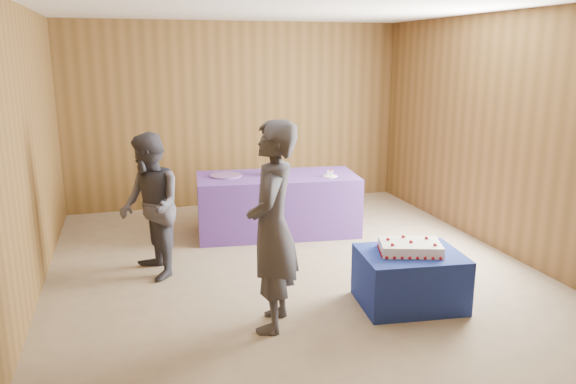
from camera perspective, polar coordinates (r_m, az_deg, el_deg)
name	(u,v)px	position (r m, az deg, el deg)	size (l,w,h in m)	color
ground	(295,274)	(5.94, 0.76, -8.30)	(6.00, 6.00, 0.00)	gray
room_shell	(296,100)	(5.51, 0.82, 9.32)	(5.04, 6.04, 2.72)	brown
cake_table	(410,279)	(5.29, 12.25, -8.59)	(0.90, 0.70, 0.50)	navy
serving_table	(277,204)	(7.15, -1.09, -1.24)	(2.00, 0.90, 0.75)	#5F3694
sheet_cake	(410,247)	(5.18, 12.31, -5.51)	(0.64, 0.53, 0.13)	silver
vase	(277,167)	(7.04, -1.16, 2.59)	(0.21, 0.21, 0.22)	white
flower_spray	(277,145)	(6.99, -1.17, 4.78)	(0.25, 0.25, 0.19)	#28642B
platter	(226,175)	(7.05, -6.33, 1.68)	(0.40, 0.40, 0.02)	#704A95
plate	(330,176)	(7.01, 4.28, 1.62)	(0.18, 0.18, 0.01)	white
cake_slice	(330,173)	(7.00, 4.29, 1.94)	(0.09, 0.09, 0.09)	silver
knife	(339,179)	(6.89, 5.22, 1.34)	(0.26, 0.02, 0.00)	silver
guest_left	(272,227)	(4.56, -1.59, -3.59)	(0.64, 0.42, 1.75)	#33323B
guest_right	(150,207)	(5.81, -13.82, -1.45)	(0.72, 0.56, 1.49)	#383641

